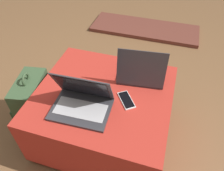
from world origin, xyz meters
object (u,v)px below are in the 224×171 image
object	(u,v)px
cell_phone	(126,100)
backpack	(33,103)
laptop_far	(141,72)
laptop_near	(82,102)

from	to	relation	value
cell_phone	backpack	bearing A→B (deg)	145.79
backpack	laptop_far	bearing A→B (deg)	97.68
laptop_far	backpack	distance (m)	0.88
laptop_near	backpack	xyz separation A→B (m)	(-0.50, 0.11, -0.30)
laptop_near	backpack	distance (m)	0.59
backpack	cell_phone	bearing A→B (deg)	81.11
laptop_far	backpack	world-z (taller)	laptop_far
laptop_near	cell_phone	world-z (taller)	laptop_near
laptop_near	laptop_far	size ratio (longest dim) A/B	1.06
laptop_far	cell_phone	size ratio (longest dim) A/B	2.11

